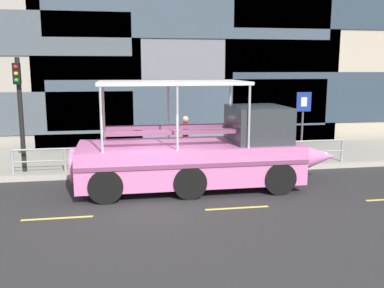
# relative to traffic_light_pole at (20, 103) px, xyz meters

# --- Properties ---
(ground_plane) EXTENTS (120.00, 120.00, 0.00)m
(ground_plane) POSITION_rel_traffic_light_pole_xyz_m (4.12, -3.75, -2.61)
(ground_plane) COLOR #2B2B2D
(sidewalk) EXTENTS (32.00, 4.80, 0.18)m
(sidewalk) POSITION_rel_traffic_light_pole_xyz_m (4.12, 1.85, -2.52)
(sidewalk) COLOR #99968E
(sidewalk) RESTS_ON ground_plane
(curb_edge) EXTENTS (32.00, 0.18, 0.18)m
(curb_edge) POSITION_rel_traffic_light_pole_xyz_m (4.12, -0.64, -2.52)
(curb_edge) COLOR #B2ADA3
(curb_edge) RESTS_ON ground_plane
(lane_centreline) EXTENTS (25.80, 0.12, 0.01)m
(lane_centreline) POSITION_rel_traffic_light_pole_xyz_m (4.12, -4.64, -2.60)
(lane_centreline) COLOR #DBD64C
(lane_centreline) RESTS_ON ground_plane
(curb_guardrail) EXTENTS (12.40, 0.09, 0.88)m
(curb_guardrail) POSITION_rel_traffic_light_pole_xyz_m (5.85, -0.30, -1.84)
(curb_guardrail) COLOR #9EA0A8
(curb_guardrail) RESTS_ON sidewalk
(traffic_light_pole) EXTENTS (0.24, 0.46, 4.00)m
(traffic_light_pole) POSITION_rel_traffic_light_pole_xyz_m (0.00, 0.00, 0.00)
(traffic_light_pole) COLOR black
(traffic_light_pole) RESTS_ON sidewalk
(parking_sign) EXTENTS (0.60, 0.12, 2.70)m
(parking_sign) POSITION_rel_traffic_light_pole_xyz_m (10.59, 0.35, -0.60)
(parking_sign) COLOR #4C4F54
(parking_sign) RESTS_ON sidewalk
(duck_tour_boat) EXTENTS (8.68, 2.60, 3.42)m
(duck_tour_boat) POSITION_rel_traffic_light_pole_xyz_m (6.05, -2.42, -1.50)
(duck_tour_boat) COLOR pink
(duck_tour_boat) RESTS_ON ground_plane
(pedestrian_near_bow) EXTENTS (0.41, 0.35, 1.73)m
(pedestrian_near_bow) POSITION_rel_traffic_light_pole_xyz_m (8.83, 0.53, -1.39)
(pedestrian_near_bow) COLOR black
(pedestrian_near_bow) RESTS_ON sidewalk
(pedestrian_mid_left) EXTENTS (0.28, 0.49, 1.76)m
(pedestrian_mid_left) POSITION_rel_traffic_light_pole_xyz_m (5.98, 1.09, -1.37)
(pedestrian_mid_left) COLOR #47423D
(pedestrian_mid_left) RESTS_ON sidewalk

